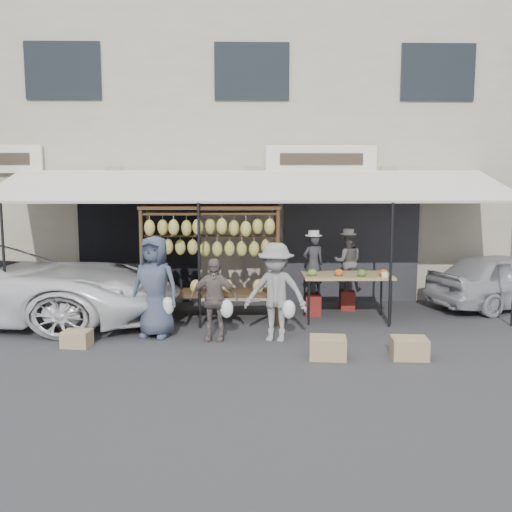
% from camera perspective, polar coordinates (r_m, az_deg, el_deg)
% --- Properties ---
extents(ground_plane, '(90.00, 90.00, 0.00)m').
position_cam_1_polar(ground_plane, '(9.47, -0.03, -8.94)').
color(ground_plane, '#2D2D30').
extents(shophouse, '(24.00, 6.15, 7.30)m').
position_cam_1_polar(shophouse, '(15.61, -0.60, 11.07)').
color(shophouse, '#B6AC93').
rests_on(shophouse, ground_plane).
extents(awning, '(10.00, 2.35, 2.92)m').
position_cam_1_polar(awning, '(11.36, -0.26, 6.96)').
color(awning, silver).
rests_on(awning, ground_plane).
extents(banana_rack, '(2.60, 0.90, 2.24)m').
position_cam_1_polar(banana_rack, '(10.79, -4.54, 1.60)').
color(banana_rack, black).
rests_on(banana_rack, ground_plane).
extents(produce_table, '(1.70, 0.90, 1.04)m').
position_cam_1_polar(produce_table, '(11.07, 9.10, -2.04)').
color(produce_table, tan).
rests_on(produce_table, ground_plane).
extents(vendor_left, '(0.50, 0.40, 1.21)m').
position_cam_1_polar(vendor_left, '(11.39, 5.75, -0.82)').
color(vendor_left, '#303036').
rests_on(vendor_left, stool_left).
extents(vendor_right, '(0.63, 0.51, 1.21)m').
position_cam_1_polar(vendor_right, '(11.96, 9.16, -0.58)').
color(vendor_right, '#5E5B59').
rests_on(vendor_right, stool_right).
extents(customer_left, '(0.99, 0.79, 1.76)m').
position_cam_1_polar(customer_left, '(9.96, -10.07, -3.04)').
color(customer_left, '#3C4558').
rests_on(customer_left, ground_plane).
extents(customer_mid, '(0.85, 0.42, 1.40)m').
position_cam_1_polar(customer_mid, '(9.66, -4.25, -4.35)').
color(customer_mid, '#6D5F5B').
rests_on(customer_mid, ground_plane).
extents(customer_right, '(1.21, 0.91, 1.67)m').
position_cam_1_polar(customer_right, '(9.57, 1.99, -3.64)').
color(customer_right, gray).
rests_on(customer_right, ground_plane).
extents(stool_left, '(0.31, 0.31, 0.43)m').
position_cam_1_polar(stool_left, '(11.54, 5.69, -4.86)').
color(stool_left, maroon).
rests_on(stool_left, ground_plane).
extents(stool_right, '(0.36, 0.36, 0.41)m').
position_cam_1_polar(stool_right, '(12.10, 9.08, -4.39)').
color(stool_right, maroon).
rests_on(stool_right, ground_plane).
extents(crate_near_a, '(0.60, 0.48, 0.33)m').
position_cam_1_polar(crate_near_a, '(8.86, 7.20, -9.08)').
color(crate_near_a, tan).
rests_on(crate_near_a, ground_plane).
extents(crate_near_b, '(0.57, 0.45, 0.32)m').
position_cam_1_polar(crate_near_b, '(9.09, 15.09, -8.88)').
color(crate_near_b, tan).
rests_on(crate_near_b, ground_plane).
extents(crate_far, '(0.49, 0.39, 0.27)m').
position_cam_1_polar(crate_far, '(9.82, -17.48, -7.90)').
color(crate_far, tan).
rests_on(crate_far, ground_plane).
extents(sedan, '(3.77, 2.47, 1.19)m').
position_cam_1_polar(sedan, '(13.23, 23.82, -2.20)').
color(sedan, '#B4B4BA').
rests_on(sedan, ground_plane).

